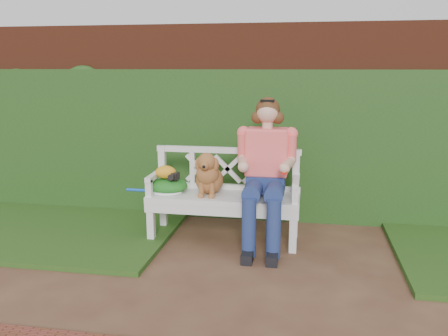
# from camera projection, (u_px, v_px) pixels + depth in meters

# --- Properties ---
(ground) EXTENTS (60.00, 60.00, 0.00)m
(ground) POSITION_uv_depth(u_px,v_px,m) (271.00, 283.00, 3.87)
(ground) COLOR #4B2C20
(brick_wall) EXTENTS (10.00, 0.30, 2.20)m
(brick_wall) POSITION_uv_depth(u_px,v_px,m) (286.00, 122.00, 5.47)
(brick_wall) COLOR maroon
(brick_wall) RESTS_ON ground
(ivy_hedge) EXTENTS (10.00, 0.18, 1.70)m
(ivy_hedge) POSITION_uv_depth(u_px,v_px,m) (284.00, 147.00, 5.31)
(ivy_hedge) COLOR #2C551E
(ivy_hedge) RESTS_ON ground
(grass_left) EXTENTS (2.60, 2.00, 0.05)m
(grass_left) POSITION_uv_depth(u_px,v_px,m) (56.00, 227.00, 5.14)
(grass_left) COLOR #214511
(grass_left) RESTS_ON ground
(garden_bench) EXTENTS (1.58, 0.61, 0.48)m
(garden_bench) POSITION_uv_depth(u_px,v_px,m) (224.00, 217.00, 4.78)
(garden_bench) COLOR white
(garden_bench) RESTS_ON ground
(seated_woman) EXTENTS (0.86, 0.98, 1.45)m
(seated_woman) POSITION_uv_depth(u_px,v_px,m) (266.00, 173.00, 4.59)
(seated_woman) COLOR #E03559
(seated_woman) RESTS_ON ground
(dog) EXTENTS (0.43, 0.49, 0.45)m
(dog) POSITION_uv_depth(u_px,v_px,m) (209.00, 173.00, 4.69)
(dog) COLOR #B06A30
(dog) RESTS_ON garden_bench
(tennis_racket) EXTENTS (0.63, 0.32, 0.03)m
(tennis_racket) POSITION_uv_depth(u_px,v_px,m) (164.00, 191.00, 4.79)
(tennis_racket) COLOR silver
(tennis_racket) RESTS_ON garden_bench
(green_bag) EXTENTS (0.42, 0.32, 0.14)m
(green_bag) POSITION_uv_depth(u_px,v_px,m) (167.00, 185.00, 4.81)
(green_bag) COLOR #276C30
(green_bag) RESTS_ON garden_bench
(camera_item) EXTENTS (0.12, 0.10, 0.07)m
(camera_item) POSITION_uv_depth(u_px,v_px,m) (173.00, 176.00, 4.76)
(camera_item) COLOR black
(camera_item) RESTS_ON green_bag
(baseball_glove) EXTENTS (0.25, 0.22, 0.13)m
(baseball_glove) POSITION_uv_depth(u_px,v_px,m) (166.00, 172.00, 4.78)
(baseball_glove) COLOR orange
(baseball_glove) RESTS_ON green_bag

